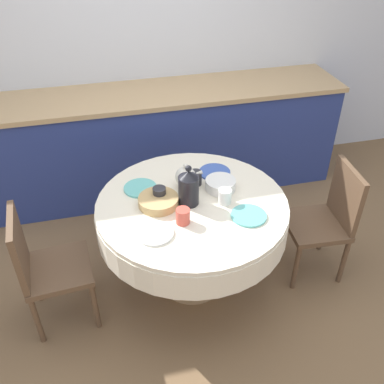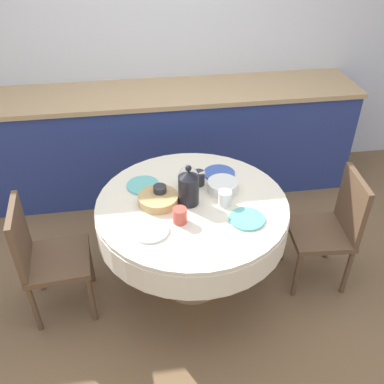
{
  "view_description": "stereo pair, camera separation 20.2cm",
  "coord_description": "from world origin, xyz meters",
  "px_view_note": "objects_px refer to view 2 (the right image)",
  "views": [
    {
      "loc": [
        -0.52,
        -2.1,
        2.37
      ],
      "look_at": [
        0.0,
        0.0,
        0.81
      ],
      "focal_mm": 40.0,
      "sensor_mm": 36.0,
      "label": 1
    },
    {
      "loc": [
        -0.32,
        -2.14,
        2.37
      ],
      "look_at": [
        0.0,
        0.0,
        0.81
      ],
      "focal_mm": 40.0,
      "sensor_mm": 36.0,
      "label": 2
    }
  ],
  "objects_px": {
    "chair_left": "(332,225)",
    "chair_right": "(44,255)",
    "coffee_carafe": "(188,187)",
    "teapot": "(188,177)"
  },
  "relations": [
    {
      "from": "chair_left",
      "to": "chair_right",
      "type": "height_order",
      "value": "same"
    },
    {
      "from": "chair_left",
      "to": "chair_right",
      "type": "relative_size",
      "value": 1.0
    },
    {
      "from": "chair_left",
      "to": "coffee_carafe",
      "type": "relative_size",
      "value": 3.11
    },
    {
      "from": "chair_right",
      "to": "coffee_carafe",
      "type": "distance_m",
      "value": 1.01
    },
    {
      "from": "coffee_carafe",
      "to": "teapot",
      "type": "bearing_deg",
      "value": 82.92
    },
    {
      "from": "coffee_carafe",
      "to": "chair_left",
      "type": "bearing_deg",
      "value": -4.32
    },
    {
      "from": "chair_left",
      "to": "coffee_carafe",
      "type": "bearing_deg",
      "value": 89.87
    },
    {
      "from": "chair_right",
      "to": "coffee_carafe",
      "type": "height_order",
      "value": "coffee_carafe"
    },
    {
      "from": "chair_right",
      "to": "teapot",
      "type": "relative_size",
      "value": 4.58
    },
    {
      "from": "coffee_carafe",
      "to": "teapot",
      "type": "distance_m",
      "value": 0.18
    }
  ]
}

